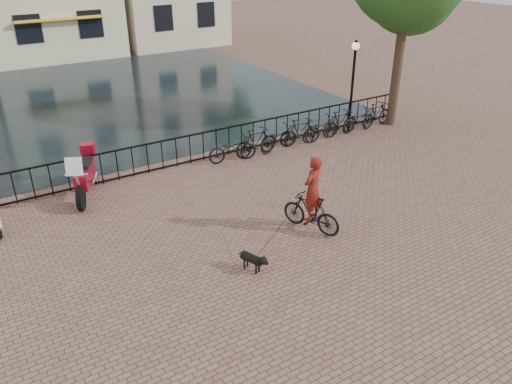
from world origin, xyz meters
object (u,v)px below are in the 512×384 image
cyclist (312,199)px  motorcycle (84,170)px  lamp_post (354,71)px  dog (252,261)px

cyclist → motorcycle: size_ratio=1.02×
lamp_post → cyclist: 8.00m
lamp_post → cyclist: bearing=-138.5°
dog → lamp_post: bearing=15.7°
dog → motorcycle: 6.21m
lamp_post → cyclist: size_ratio=1.43×
cyclist → dog: cyclist is taller
lamp_post → motorcycle: lamp_post is taller
motorcycle → lamp_post: bearing=25.4°
dog → motorcycle: motorcycle is taller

